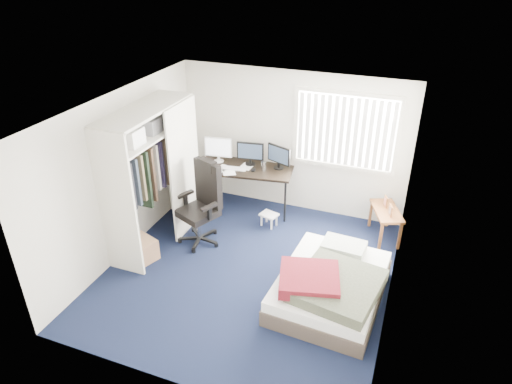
{
  "coord_description": "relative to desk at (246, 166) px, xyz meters",
  "views": [
    {
      "loc": [
        2.01,
        -4.98,
        4.28
      ],
      "look_at": [
        -0.03,
        0.4,
        1.13
      ],
      "focal_mm": 32.0,
      "sensor_mm": 36.0,
      "label": 1
    }
  ],
  "objects": [
    {
      "name": "desk",
      "position": [
        0.0,
        0.0,
        0.0
      ],
      "size": [
        1.75,
        1.01,
        1.28
      ],
      "color": "black",
      "rests_on": "ground"
    },
    {
      "name": "closet",
      "position": [
        -0.94,
        -1.49,
        0.52
      ],
      "size": [
        0.64,
        1.84,
        2.22
      ],
      "color": "beige",
      "rests_on": "ground"
    },
    {
      "name": "window_assembly",
      "position": [
        1.63,
        0.29,
        0.76
      ],
      "size": [
        1.72,
        0.09,
        1.32
      ],
      "color": "white",
      "rests_on": "ground"
    },
    {
      "name": "office_chair",
      "position": [
        -0.27,
        -1.22,
        -0.31
      ],
      "size": [
        0.85,
        0.85,
        1.38
      ],
      "color": "black",
      "rests_on": "ground"
    },
    {
      "name": "nightstand",
      "position": [
        2.48,
        -0.12,
        -0.38
      ],
      "size": [
        0.63,
        0.84,
        0.7
      ],
      "color": "brown",
      "rests_on": "ground"
    },
    {
      "name": "room_shell",
      "position": [
        0.73,
        -1.75,
        0.67
      ],
      "size": [
        4.2,
        4.2,
        4.2
      ],
      "color": "silver",
      "rests_on": "ground"
    },
    {
      "name": "footstool",
      "position": [
        0.6,
        -0.46,
        -0.66
      ],
      "size": [
        0.33,
        0.29,
        0.23
      ],
      "color": "white",
      "rests_on": "ground"
    },
    {
      "name": "ground",
      "position": [
        0.73,
        -1.75,
        -0.84
      ],
      "size": [
        4.2,
        4.2,
        0.0
      ],
      "primitive_type": "plane",
      "color": "black",
      "rests_on": "ground"
    },
    {
      "name": "pine_box",
      "position": [
        -0.92,
        -2.02,
        -0.67
      ],
      "size": [
        0.53,
        0.46,
        0.33
      ],
      "primitive_type": "cube",
      "rotation": [
        0.0,
        0.0,
        -0.35
      ],
      "color": "#9D6E4E",
      "rests_on": "ground"
    },
    {
      "name": "bed",
      "position": [
        1.99,
        -1.94,
        -0.58
      ],
      "size": [
        1.44,
        1.85,
        0.59
      ],
      "color": "#3C312B",
      "rests_on": "ground"
    }
  ]
}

